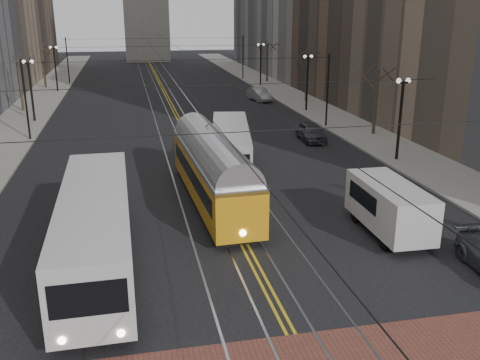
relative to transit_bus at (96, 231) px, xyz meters
name	(u,v)px	position (x,y,z in m)	size (l,w,h in m)	color
ground	(283,319)	(6.45, -5.41, -1.63)	(260.00, 260.00, 0.00)	black
sidewalk_left	(32,109)	(-8.55, 39.59, -1.55)	(5.00, 140.00, 0.15)	gray
sidewalk_right	(298,100)	(21.45, 39.59, -1.55)	(5.00, 140.00, 0.15)	gray
streetcar_rails	(171,105)	(6.45, 39.59, -1.62)	(4.80, 130.00, 0.02)	gray
centre_lines	(171,105)	(6.45, 39.59, -1.62)	(0.42, 130.00, 0.01)	gold
lamp_posts	(187,104)	(6.45, 23.34, 1.17)	(27.60, 57.20, 5.60)	black
street_trees	(179,93)	(6.45, 29.84, 1.17)	(31.68, 53.28, 5.60)	#382D23
trolley_wires	(179,83)	(6.45, 29.42, 2.15)	(25.96, 120.00, 6.60)	black
transit_bus	(96,231)	(0.00, 0.00, 0.00)	(2.71, 13.01, 3.25)	silver
streetcar	(213,176)	(5.95, 6.77, -0.09)	(2.43, 13.07, 3.08)	orange
rear_bus	(231,147)	(8.25, 13.41, -0.19)	(2.39, 10.97, 2.86)	#BABABA
cargo_van	(389,209)	(13.49, 0.75, -0.38)	(2.17, 5.64, 2.50)	silver
sedan_grey	(311,132)	(16.22, 19.85, -0.88)	(1.76, 4.38, 1.49)	#44464C
sedan_silver	(259,94)	(16.95, 40.37, -0.87)	(1.59, 4.57, 1.51)	#93969A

